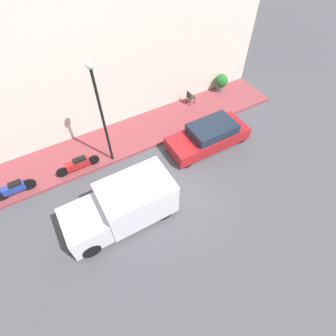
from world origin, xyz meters
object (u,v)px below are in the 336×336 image
at_px(streetlamp, 100,105).
at_px(parked_car, 209,136).
at_px(delivery_van, 122,206).
at_px(cafe_chair, 190,97).
at_px(motorcycle_red, 78,164).
at_px(potted_plant, 221,82).
at_px(motorcycle_blue, 14,188).

bearing_deg(streetlamp, parked_car, -107.08).
height_order(parked_car, delivery_van, delivery_van).
bearing_deg(cafe_chair, motorcycle_red, 103.02).
distance_m(streetlamp, potted_plant, 9.07).
height_order(parked_car, streetlamp, streetlamp).
bearing_deg(streetlamp, motorcycle_red, 85.39).
distance_m(motorcycle_blue, potted_plant, 13.15).
height_order(motorcycle_blue, streetlamp, streetlamp).
xyz_separation_m(parked_car, delivery_van, (-1.88, 5.75, 0.35)).
bearing_deg(parked_car, motorcycle_blue, 80.08).
bearing_deg(streetlamp, motorcycle_blue, 88.07).
bearing_deg(cafe_chair, parked_car, 163.02).
bearing_deg(motorcycle_red, potted_plant, -79.30).
height_order(streetlamp, potted_plant, streetlamp).
relative_size(delivery_van, motorcycle_blue, 2.46).
distance_m(motorcycle_red, motorcycle_blue, 2.92).
distance_m(parked_car, potted_plant, 5.00).
bearing_deg(motorcycle_blue, potted_plant, -81.75).
relative_size(parked_car, motorcycle_red, 2.06).
bearing_deg(cafe_chair, motorcycle_blue, 99.38).
xyz_separation_m(motorcycle_red, motorcycle_blue, (0.02, 2.92, 0.02)).
distance_m(delivery_van, potted_plant, 10.74).
height_order(parked_car, motorcycle_red, parked_car).
relative_size(delivery_van, potted_plant, 3.99).
relative_size(motorcycle_red, cafe_chair, 2.49).
xyz_separation_m(delivery_van, streetlamp, (3.38, -0.85, 2.48)).
bearing_deg(streetlamp, cafe_chair, -72.29).
relative_size(delivery_van, cafe_chair, 5.29).
xyz_separation_m(streetlamp, potted_plant, (2.04, -8.42, -2.70)).
height_order(motorcycle_red, motorcycle_blue, motorcycle_blue).
relative_size(delivery_van, streetlamp, 0.85).
bearing_deg(motorcycle_red, motorcycle_blue, 89.61).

